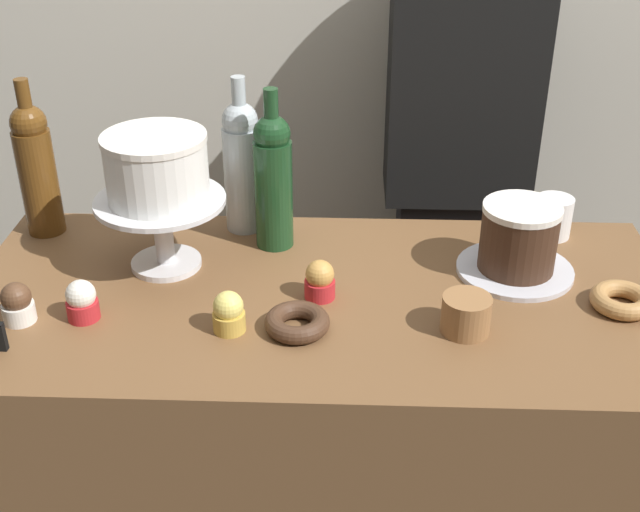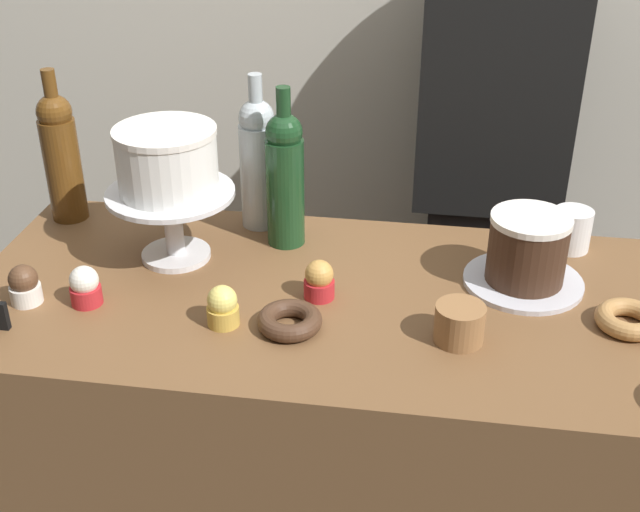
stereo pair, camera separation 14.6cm
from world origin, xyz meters
name	(u,v)px [view 1 (the left image)]	position (x,y,z in m)	size (l,w,h in m)	color
display_counter	(320,484)	(0.00, 0.00, 0.48)	(1.31, 0.62, 0.95)	brown
cake_stand_pedestal	(162,220)	(-0.30, 0.09, 1.05)	(0.25, 0.25, 0.14)	silver
white_layer_cake	(156,167)	(-0.30, 0.09, 1.16)	(0.19, 0.19, 0.12)	white
silver_serving_platter	(515,270)	(0.37, 0.09, 0.96)	(0.22, 0.22, 0.01)	silver
chocolate_round_cake	(519,237)	(0.37, 0.09, 1.03)	(0.15, 0.15, 0.13)	#3D2619
wine_bottle_green	(273,179)	(-0.10, 0.19, 1.09)	(0.08, 0.08, 0.33)	#193D1E
wine_bottle_clear	(242,164)	(-0.17, 0.26, 1.09)	(0.08, 0.08, 0.33)	#B2BCC1
wine_bottle_amber	(36,167)	(-0.58, 0.23, 1.09)	(0.08, 0.08, 0.33)	#5B3814
cupcake_vanilla	(82,301)	(-0.41, -0.09, 0.99)	(0.06, 0.06, 0.07)	red
cupcake_chocolate	(17,304)	(-0.52, -0.11, 0.99)	(0.06, 0.06, 0.07)	white
cupcake_caramel	(322,281)	(0.00, -0.01, 0.99)	(0.06, 0.06, 0.07)	red
cupcake_lemon	(229,313)	(-0.15, -0.12, 0.99)	(0.06, 0.06, 0.07)	gold
donut_chocolate	(297,322)	(-0.03, -0.12, 0.97)	(0.11, 0.11, 0.03)	#472D1E
donut_maple	(622,300)	(0.54, -0.02, 0.97)	(0.11, 0.11, 0.03)	#B27F47
cookie_stack	(466,314)	(0.25, -0.11, 0.98)	(0.08, 0.08, 0.07)	olive
coffee_cup_ceramic	(553,217)	(0.47, 0.25, 0.99)	(0.08, 0.08, 0.08)	white
barista_figure	(453,195)	(0.32, 0.68, 0.84)	(0.36, 0.22, 1.60)	black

